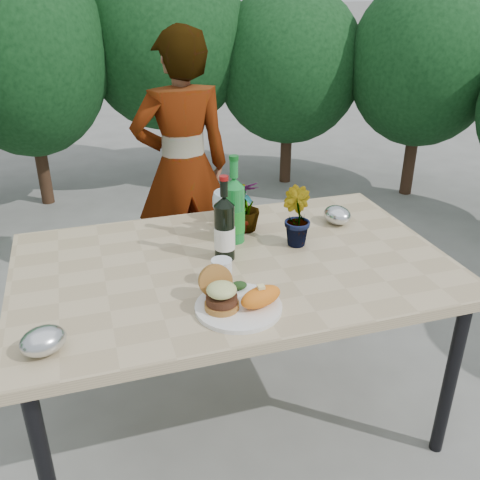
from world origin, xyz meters
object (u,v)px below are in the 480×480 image
object	(u,v)px
patio_table	(234,276)
person	(183,168)
dinner_plate	(238,307)
wine_bottle	(225,229)

from	to	relation	value
patio_table	person	distance (m)	1.13
dinner_plate	person	bearing A→B (deg)	85.37
wine_bottle	dinner_plate	bearing A→B (deg)	-78.11
dinner_plate	person	xyz separation A→B (m)	(0.12, 1.43, -0.00)
person	patio_table	bearing A→B (deg)	85.77
wine_bottle	person	world-z (taller)	person
dinner_plate	wine_bottle	size ratio (longest dim) A/B	0.86
patio_table	dinner_plate	xyz separation A→B (m)	(-0.08, -0.31, 0.06)
patio_table	wine_bottle	world-z (taller)	wine_bottle
wine_bottle	person	size ratio (longest dim) A/B	0.22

